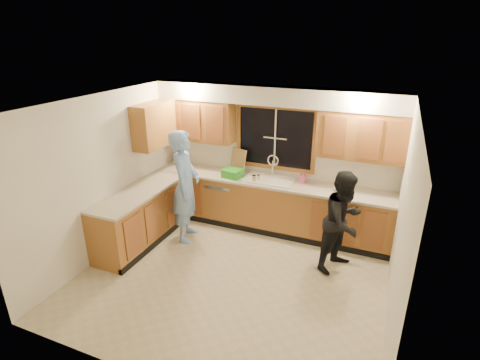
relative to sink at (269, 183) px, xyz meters
name	(u,v)px	position (x,y,z in m)	size (l,w,h in m)	color
floor	(232,277)	(0.00, -1.60, -0.86)	(4.20, 4.20, 0.00)	beige
ceiling	(231,104)	(0.00, -1.60, 1.64)	(4.20, 4.20, 0.00)	silver
wall_back	(275,157)	(0.00, 0.30, 0.39)	(4.20, 4.20, 0.00)	white
wall_left	(106,176)	(-2.10, -1.60, 0.39)	(3.80, 3.80, 0.00)	white
wall_right	(401,228)	(2.10, -1.60, 0.39)	(3.80, 3.80, 0.00)	white
base_cabinets_back	(268,205)	(0.00, 0.00, -0.42)	(4.20, 0.60, 0.88)	#AA6C31
base_cabinets_left	(141,217)	(-1.80, -1.25, -0.42)	(0.60, 1.90, 0.88)	#AA6C31
countertop_back	(269,182)	(0.00, -0.02, 0.04)	(4.20, 0.63, 0.04)	beige
countertop_left	(139,192)	(-1.79, -1.25, 0.04)	(0.63, 1.90, 0.04)	beige
upper_cabinets_left	(198,120)	(-1.43, 0.13, 0.96)	(1.35, 0.33, 0.75)	#AA6C31
upper_cabinets_right	(361,136)	(1.43, 0.13, 0.96)	(1.35, 0.33, 0.75)	#AA6C31
upper_cabinets_return	(154,125)	(-1.94, -0.48, 0.96)	(0.33, 0.90, 0.75)	#AA6C31
soffit	(274,96)	(0.00, 0.12, 1.49)	(4.20, 0.35, 0.30)	beige
window_frame	(275,138)	(0.00, 0.29, 0.74)	(1.44, 0.03, 1.14)	black
sink	(269,183)	(0.00, 0.00, 0.00)	(0.86, 0.52, 0.57)	white
dishwasher	(224,199)	(-0.85, -0.01, -0.45)	(0.60, 0.56, 0.82)	white
stove	(119,233)	(-1.80, -1.82, -0.41)	(0.58, 0.75, 0.90)	white
man	(185,187)	(-1.16, -0.86, 0.08)	(0.69, 0.45, 1.89)	#7DABED
woman	(343,222)	(1.39, -0.75, -0.10)	(0.74, 0.58, 1.53)	black
knife_block	(181,158)	(-1.85, 0.16, 0.16)	(0.12, 0.10, 0.22)	#9E592B
cutting_board	(238,161)	(-0.65, 0.17, 0.27)	(0.33, 0.02, 0.44)	tan
dish_crate	(233,173)	(-0.64, -0.10, 0.13)	(0.31, 0.29, 0.14)	green
soap_bottle	(303,177)	(0.57, 0.12, 0.16)	(0.09, 0.10, 0.21)	#E1558A
bowl	(340,189)	(1.21, 0.00, 0.08)	(0.20, 0.20, 0.05)	silver
can_left	(254,179)	(-0.20, -0.19, 0.12)	(0.07, 0.07, 0.13)	beige
can_right	(258,178)	(-0.16, -0.09, 0.11)	(0.06, 0.06, 0.11)	beige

